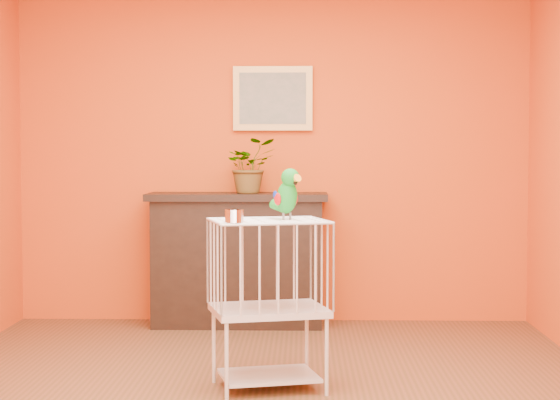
{
  "coord_description": "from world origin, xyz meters",
  "views": [
    {
      "loc": [
        0.24,
        -5.1,
        1.34
      ],
      "look_at": [
        0.11,
        0.05,
        1.07
      ],
      "focal_mm": 60.0,
      "sensor_mm": 36.0,
      "label": 1
    }
  ],
  "objects": [
    {
      "name": "parrot",
      "position": [
        0.15,
        0.13,
        1.1
      ],
      "size": [
        0.2,
        0.24,
        0.29
      ],
      "rotation": [
        0.0,
        0.0,
        0.63
      ],
      "color": "#59544C",
      "rests_on": "birdcage"
    },
    {
      "name": "birdcage",
      "position": [
        0.05,
        0.09,
        0.5
      ],
      "size": [
        0.72,
        0.62,
        0.95
      ],
      "rotation": [
        0.0,
        0.0,
        0.26
      ],
      "color": "silver",
      "rests_on": "ground"
    },
    {
      "name": "ground",
      "position": [
        0.0,
        0.0,
        0.0
      ],
      "size": [
        4.5,
        4.5,
        0.0
      ],
      "primitive_type": "plane",
      "color": "brown",
      "rests_on": "ground"
    },
    {
      "name": "framed_picture",
      "position": [
        0.0,
        2.22,
        1.75
      ],
      "size": [
        0.62,
        0.04,
        0.5
      ],
      "color": "#BA8642",
      "rests_on": "room_shell"
    },
    {
      "name": "console_cabinet",
      "position": [
        -0.26,
        2.01,
        0.51
      ],
      "size": [
        1.37,
        0.49,
        1.02
      ],
      "color": "black",
      "rests_on": "ground"
    },
    {
      "name": "feed_cup",
      "position": [
        -0.13,
        -0.15,
        0.99
      ],
      "size": [
        0.1,
        0.1,
        0.07
      ],
      "primitive_type": "cylinder",
      "color": "silver",
      "rests_on": "birdcage"
    },
    {
      "name": "room_shell",
      "position": [
        0.0,
        0.0,
        1.58
      ],
      "size": [
        4.5,
        4.5,
        4.5
      ],
      "color": "#D64814",
      "rests_on": "ground"
    },
    {
      "name": "potted_plant",
      "position": [
        -0.17,
        2.06,
        1.18
      ],
      "size": [
        0.5,
        0.52,
        0.33
      ],
      "primitive_type": "imported",
      "rotation": [
        0.0,
        0.0,
        0.35
      ],
      "color": "#26722D",
      "rests_on": "console_cabinet"
    }
  ]
}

